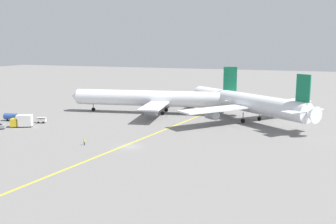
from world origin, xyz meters
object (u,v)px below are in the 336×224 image
gse_fuel_bowser_stubby (12,117)px  pushback_tug (189,103)px  gse_catering_truck_tall (22,121)px  gse_baggage_cart_near_cluster (41,120)px  ground_crew_ramp_agent_by_cones (84,142)px  airliner_at_gate_left (155,99)px  airliner_being_pushed (245,102)px

gse_fuel_bowser_stubby → pushback_tug: bearing=48.0°
gse_catering_truck_tall → gse_baggage_cart_near_cluster: 6.96m
gse_fuel_bowser_stubby → ground_crew_ramp_agent_by_cones: gse_fuel_bowser_stubby is taller
airliner_at_gate_left → ground_crew_ramp_agent_by_cones: bearing=-88.0°
airliner_at_gate_left → airliner_being_pushed: (31.30, -1.46, 0.56)m
pushback_tug → airliner_at_gate_left: bearing=-109.3°
airliner_at_gate_left → gse_fuel_bowser_stubby: 46.37m
airliner_being_pushed → ground_crew_ramp_agent_by_cones: size_ratio=28.86×
airliner_being_pushed → gse_fuel_bowser_stubby: 72.81m
gse_fuel_bowser_stubby → ground_crew_ramp_agent_by_cones: bearing=-24.1°
airliner_at_gate_left → gse_catering_truck_tall: size_ratio=9.62×
airliner_at_gate_left → ground_crew_ramp_agent_by_cones: size_ratio=38.32×
airliner_being_pushed → gse_baggage_cart_near_cluster: size_ratio=14.59×
airliner_being_pushed → ground_crew_ramp_agent_by_cones: airliner_being_pushed is taller
gse_fuel_bowser_stubby → airliner_at_gate_left: bearing=38.9°
airliner_at_gate_left → pushback_tug: size_ratio=7.36×
airliner_being_pushed → pushback_tug: bearing=142.4°
pushback_tug → ground_crew_ramp_agent_by_cones: size_ratio=5.21×
gse_catering_truck_tall → gse_baggage_cart_near_cluster: bearing=79.7°
pushback_tug → gse_catering_truck_tall: gse_catering_truck_tall is taller
airliner_at_gate_left → gse_fuel_bowser_stubby: bearing=-141.1°
gse_catering_truck_tall → ground_crew_ramp_agent_by_cones: (28.15, -10.73, -0.94)m
airliner_at_gate_left → gse_baggage_cart_near_cluster: bearing=-131.8°
airliner_at_gate_left → airliner_being_pushed: airliner_at_gate_left is taller
gse_baggage_cart_near_cluster → airliner_at_gate_left: bearing=48.2°
gse_catering_truck_tall → ground_crew_ramp_agent_by_cones: bearing=-20.9°
gse_catering_truck_tall → gse_fuel_bowser_stubby: bearing=147.2°
airliner_being_pushed → gse_catering_truck_tall: airliner_being_pushed is taller
gse_catering_truck_tall → gse_fuel_bowser_stubby: size_ratio=1.23×
gse_baggage_cart_near_cluster → ground_crew_ramp_agent_by_cones: (26.91, -17.52, -0.05)m
airliner_at_gate_left → pushback_tug: 19.30m
airliner_being_pushed → pushback_tug: airliner_being_pushed is taller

